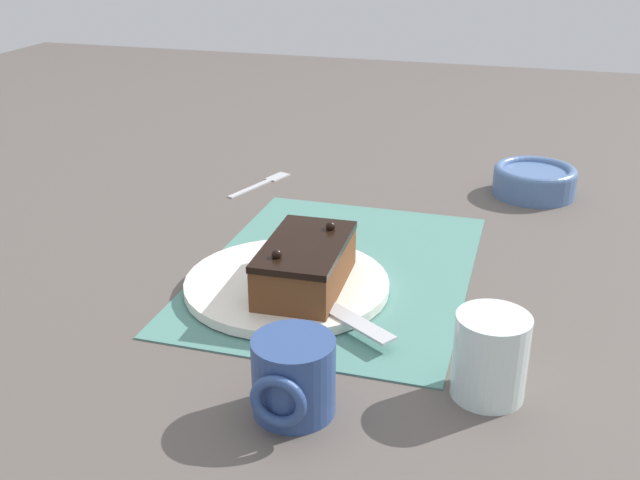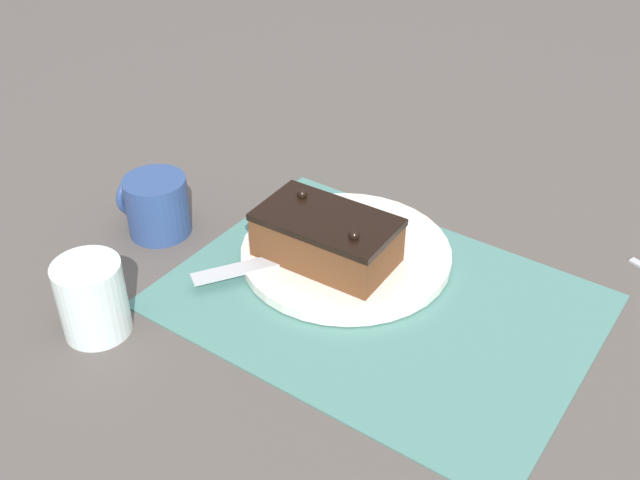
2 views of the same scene
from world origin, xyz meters
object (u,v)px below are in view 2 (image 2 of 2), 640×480
object	(u,v)px
serving_knife	(319,248)
coffee_mug	(156,205)
cake_plate	(346,253)
chocolate_cake	(327,237)
drinking_glass	(92,299)

from	to	relation	value
serving_knife	coffee_mug	size ratio (longest dim) A/B	2.33
cake_plate	serving_knife	xyz separation A→B (m)	(0.02, 0.02, 0.01)
cake_plate	coffee_mug	size ratio (longest dim) A/B	2.89
chocolate_cake	drinking_glass	bearing A→B (deg)	58.70
serving_knife	drinking_glass	distance (m)	0.27
serving_knife	coffee_mug	bearing A→B (deg)	50.14
chocolate_cake	coffee_mug	world-z (taller)	chocolate_cake
chocolate_cake	coffee_mug	bearing A→B (deg)	14.57
chocolate_cake	serving_knife	distance (m)	0.03
chocolate_cake	serving_knife	xyz separation A→B (m)	(0.01, -0.00, -0.02)
coffee_mug	cake_plate	bearing A→B (deg)	-159.74
coffee_mug	chocolate_cake	bearing A→B (deg)	-165.43
cake_plate	drinking_glass	world-z (taller)	drinking_glass
cake_plate	chocolate_cake	distance (m)	0.05
serving_knife	cake_plate	bearing A→B (deg)	-102.75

